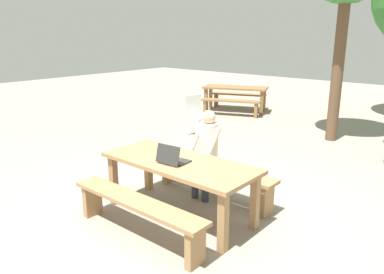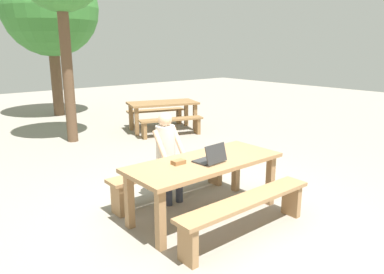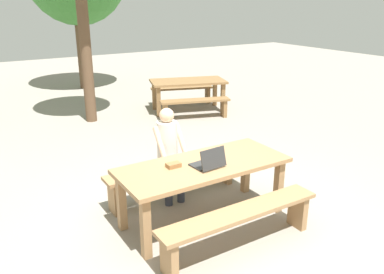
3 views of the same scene
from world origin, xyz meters
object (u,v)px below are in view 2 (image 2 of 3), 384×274
(tree_left, at_px, (50,9))
(picnic_table_mid, at_px, (163,106))
(laptop, at_px, (211,158))
(picnic_table_front, at_px, (205,168))
(person_seated, at_px, (168,151))
(small_pouch, at_px, (178,162))

(tree_left, bearing_deg, picnic_table_mid, -71.54)
(laptop, height_order, picnic_table_mid, laptop)
(laptop, distance_m, tree_left, 8.69)
(picnic_table_mid, xyz_separation_m, tree_left, (-1.28, 3.84, 2.56))
(picnic_table_front, bearing_deg, person_seated, 97.88)
(person_seated, relative_size, picnic_table_mid, 0.66)
(laptop, bearing_deg, person_seated, -87.96)
(picnic_table_front, height_order, tree_left, tree_left)
(small_pouch, bearing_deg, picnic_table_mid, 56.97)
(small_pouch, height_order, picnic_table_mid, small_pouch)
(picnic_table_front, relative_size, small_pouch, 12.58)
(laptop, height_order, small_pouch, laptop)
(small_pouch, bearing_deg, laptop, -30.19)
(picnic_table_front, relative_size, person_seated, 1.61)
(laptop, distance_m, small_pouch, 0.40)
(laptop, xyz_separation_m, tree_left, (1.13, 8.28, 2.38))
(picnic_table_front, bearing_deg, picnic_table_mid, 60.91)
(laptop, relative_size, tree_left, 0.08)
(laptop, bearing_deg, tree_left, -102.27)
(small_pouch, relative_size, tree_left, 0.03)
(picnic_table_front, distance_m, small_pouch, 0.38)
(small_pouch, xyz_separation_m, picnic_table_mid, (2.76, 4.24, -0.14))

